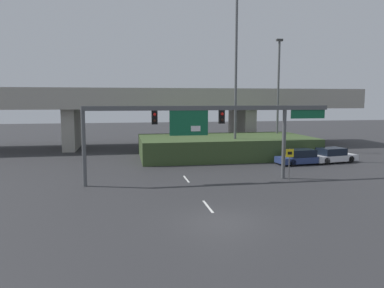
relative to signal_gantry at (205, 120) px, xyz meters
The scene contains 10 objects.
ground_plane 9.92m from the signal_gantry, 97.64° to the right, with size 160.00×160.00×0.00m, color #2D2D30.
lane_markings 6.60m from the signal_gantry, 103.99° to the left, with size 0.14×24.28×0.01m.
signal_gantry is the anchor object (origin of this frame).
speed_limit_sign 6.85m from the signal_gantry, ahead, with size 0.60×0.11×2.35m.
highway_light_pole_near 11.33m from the signal_gantry, 61.21° to the left, with size 0.70×0.36×17.74m.
highway_light_pole_far 18.00m from the signal_gantry, 50.65° to the left, with size 0.70×0.36×12.47m.
overpass_bridge 20.96m from the signal_gantry, 93.22° to the left, with size 49.99×9.41×7.16m.
grass_embankment 12.68m from the signal_gantry, 68.14° to the left, with size 17.31×9.16×2.08m.
parked_sedan_near_right 12.25m from the signal_gantry, 28.51° to the left, with size 4.90×2.28×1.36m.
parked_sedan_mid_right 15.32m from the signal_gantry, 23.98° to the left, with size 4.78×2.66×1.37m.
Camera 1 is at (-4.45, -17.02, 5.86)m, focal length 35.00 mm.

